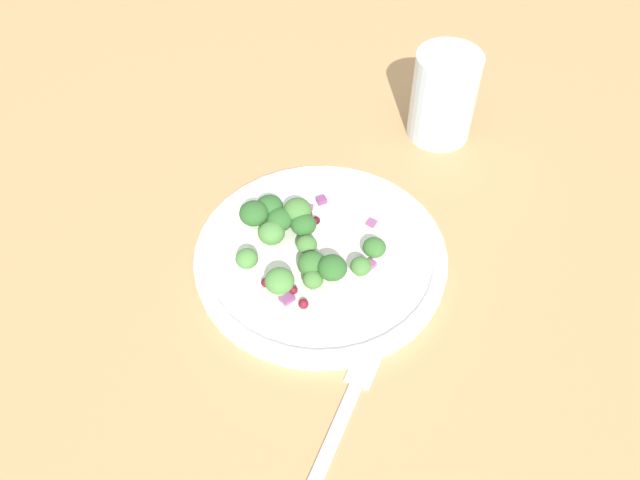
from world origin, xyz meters
TOP-DOWN VIEW (x-y plane):
  - ground_plane at (0.00, 0.00)cm, footprint 180.00×180.00cm
  - plate at (-0.59, -0.47)cm, footprint 25.79×25.79cm
  - dressing_pool at (-0.59, -0.47)cm, footprint 14.96×14.96cm
  - broccoli_floret_0 at (1.22, -4.15)cm, footprint 2.95×2.95cm
  - broccoli_floret_1 at (0.82, -2.44)cm, footprint 2.64×2.64cm
  - broccoli_floret_2 at (5.69, -4.04)cm, footprint 3.00×3.00cm
  - broccoli_floret_3 at (-3.93, 3.76)cm, footprint 2.07×2.07cm
  - broccoli_floret_4 at (4.02, 4.60)cm, footprint 2.83×2.83cm
  - broccoli_floret_5 at (6.87, 1.12)cm, footprint 2.24×2.24cm
  - broccoli_floret_6 at (4.15, -1.91)cm, footprint 2.73×2.73cm
  - broccoli_floret_7 at (0.67, 2.79)cm, footprint 2.85×2.85cm
  - broccoli_floret_8 at (4.01, -5.15)cm, footprint 2.89×2.89cm
  - broccoli_floret_9 at (0.82, -0.39)cm, footprint 2.09×2.09cm
  - broccoli_floret_10 at (3.13, -3.39)cm, footprint 2.80×2.80cm
  - broccoli_floret_11 at (0.84, 4.57)cm, footprint 1.98×1.98cm
  - broccoli_floret_12 at (-1.11, 4.00)cm, footprint 2.85×2.85cm
  - broccoli_floret_13 at (-5.80, 1.27)cm, footprint 2.34×2.34cm
  - cranberry_0 at (0.26, -4.78)cm, footprint 0.88×0.88cm
  - cranberry_1 at (2.01, 6.30)cm, footprint 0.99×0.99cm
  - cranberry_2 at (5.31, 3.61)cm, footprint 0.95×0.95cm
  - cranberry_3 at (-0.65, -3.72)cm, footprint 0.89×0.89cm
  - cranberry_4 at (0.94, 0.83)cm, footprint 0.77×0.77cm
  - cranberry_5 at (3.12, 2.73)cm, footprint 0.84×0.84cm
  - cranberry_6 at (2.78, 4.66)cm, footprint 0.88×0.88cm
  - onion_bit_0 at (-6.43, -2.85)cm, footprint 1.29×1.30cm
  - onion_bit_1 at (3.48, 5.44)cm, footprint 1.61×1.54cm
  - onion_bit_2 at (-1.70, -6.79)cm, footprint 1.21×1.11cm
  - onion_bit_3 at (-0.39, -5.81)cm, footprint 1.53×1.59cm
  - onion_bit_4 at (-5.15, 2.69)cm, footprint 1.36×1.29cm
  - onion_bit_5 at (3.67, -2.27)cm, footprint 1.38×1.40cm
  - fork at (0.77, 18.48)cm, footprint 11.27×16.79cm
  - water_glass at (-17.78, -17.81)cm, footprint 7.61×7.61cm

SIDE VIEW (x-z plane):
  - ground_plane at x=0.00cm, z-range -2.00..0.00cm
  - fork at x=0.77cm, z-range 0.00..0.50cm
  - plate at x=-0.59cm, z-range 0.01..1.71cm
  - dressing_pool at x=-0.59cm, z-range 1.20..1.40cm
  - onion_bit_1 at x=3.48cm, z-range 1.43..1.80cm
  - cranberry_4 at x=0.94cm, z-range 1.27..2.03cm
  - cranberry_1 at x=2.01cm, z-range 1.20..2.20cm
  - onion_bit_0 at x=-6.43cm, z-range 1.56..1.86cm
  - onion_bit_3 at x=-0.39cm, z-range 1.56..1.88cm
  - onion_bit_5 at x=3.67cm, z-range 1.55..1.94cm
  - cranberry_5 at x=3.12cm, z-range 1.34..2.18cm
  - onion_bit_4 at x=-5.15cm, z-range 1.55..2.04cm
  - onion_bit_2 at x=-1.70cm, z-range 1.53..2.10cm
  - cranberry_6 at x=2.78cm, z-range 1.41..2.29cm
  - cranberry_0 at x=0.26cm, z-range 1.52..2.39cm
  - cranberry_3 at x=-0.65cm, z-range 1.62..2.50cm
  - cranberry_2 at x=5.31cm, z-range 1.67..2.63cm
  - broccoli_floret_13 at x=-5.80cm, z-range 1.44..3.81cm
  - broccoli_floret_9 at x=0.82cm, z-range 1.68..3.80cm
  - broccoli_floret_6 at x=4.15cm, z-range 1.50..4.27cm
  - broccoli_floret_11 at x=0.84cm, z-range 1.98..3.99cm
  - broccoli_floret_5 at x=6.87cm, z-range 1.87..4.13cm
  - broccoli_floret_1 at x=0.82cm, z-range 1.67..4.34cm
  - broccoli_floret_7 at x=0.67cm, z-range 1.58..4.47cm
  - broccoli_floret_3 at x=-3.93cm, z-range 2.05..4.15cm
  - broccoli_floret_10 at x=3.13cm, z-range 1.70..4.53cm
  - broccoli_floret_8 at x=4.01cm, z-range 1.82..4.74cm
  - broccoli_floret_0 at x=1.22cm, z-range 1.90..4.88cm
  - broccoli_floret_4 at x=4.02cm, z-range 1.99..4.85cm
  - broccoli_floret_12 at x=-1.11cm, z-range 2.23..5.11cm
  - broccoli_floret_2 at x=5.69cm, z-range 2.23..5.26cm
  - water_glass at x=-17.78cm, z-range 0.00..10.89cm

